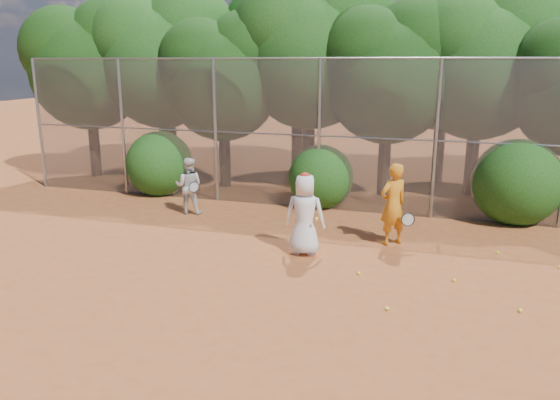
% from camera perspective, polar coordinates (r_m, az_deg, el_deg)
% --- Properties ---
extents(ground, '(80.00, 80.00, 0.00)m').
position_cam_1_polar(ground, '(9.32, 1.32, -10.73)').
color(ground, '#974A22').
rests_on(ground, ground).
extents(fence_back, '(20.05, 0.09, 4.03)m').
position_cam_1_polar(fence_back, '(14.45, 7.54, 6.73)').
color(fence_back, gray).
rests_on(fence_back, ground).
extents(tree_0, '(4.38, 3.81, 6.00)m').
position_cam_1_polar(tree_0, '(19.97, -19.29, 13.59)').
color(tree_0, black).
rests_on(tree_0, ground).
extents(tree_1, '(4.64, 4.03, 6.35)m').
position_cam_1_polar(tree_1, '(19.05, -12.14, 14.75)').
color(tree_1, black).
rests_on(tree_1, ground).
extents(tree_2, '(3.99, 3.47, 5.47)m').
position_cam_1_polar(tree_2, '(17.33, -5.80, 13.13)').
color(tree_2, black).
rests_on(tree_2, ground).
extents(tree_3, '(4.89, 4.26, 6.70)m').
position_cam_1_polar(tree_3, '(17.49, 3.38, 15.85)').
color(tree_3, black).
rests_on(tree_3, ground).
extents(tree_4, '(4.19, 3.64, 5.73)m').
position_cam_1_polar(tree_4, '(16.45, 11.50, 13.46)').
color(tree_4, black).
rests_on(tree_4, ground).
extents(tree_5, '(4.51, 3.92, 6.17)m').
position_cam_1_polar(tree_5, '(17.17, 20.43, 13.86)').
color(tree_5, black).
rests_on(tree_5, ground).
extents(tree_9, '(4.83, 4.20, 6.62)m').
position_cam_1_polar(tree_9, '(21.55, -11.49, 15.18)').
color(tree_9, black).
rests_on(tree_9, ground).
extents(tree_10, '(5.15, 4.48, 7.06)m').
position_cam_1_polar(tree_10, '(19.87, 2.09, 16.37)').
color(tree_10, black).
rests_on(tree_10, ground).
extents(tree_11, '(4.64, 4.03, 6.35)m').
position_cam_1_polar(tree_11, '(18.76, 17.10, 14.46)').
color(tree_11, black).
rests_on(tree_11, ground).
extents(bush_0, '(2.00, 2.00, 2.00)m').
position_cam_1_polar(bush_0, '(16.90, -12.48, 4.01)').
color(bush_0, '#154010').
rests_on(bush_0, ground).
extents(bush_1, '(1.80, 1.80, 1.80)m').
position_cam_1_polar(bush_1, '(15.11, 4.30, 2.71)').
color(bush_1, '#154010').
rests_on(bush_1, ground).
extents(bush_2, '(2.20, 2.20, 2.20)m').
position_cam_1_polar(bush_2, '(14.80, 23.53, 2.07)').
color(bush_2, '#154010').
rests_on(bush_2, ground).
extents(player_yellow, '(0.89, 0.77, 1.82)m').
position_cam_1_polar(player_yellow, '(12.14, 11.73, -0.45)').
color(player_yellow, orange).
rests_on(player_yellow, ground).
extents(player_teen, '(0.88, 0.61, 1.75)m').
position_cam_1_polar(player_teen, '(11.30, 2.60, -1.48)').
color(player_teen, silver).
rests_on(player_teen, ground).
extents(player_white, '(0.86, 0.73, 1.49)m').
position_cam_1_polar(player_white, '(14.55, -9.51, 1.47)').
color(player_white, silver).
rests_on(player_white, ground).
extents(ball_0, '(0.07, 0.07, 0.07)m').
position_cam_1_polar(ball_0, '(9.80, 23.81, -10.52)').
color(ball_0, yellow).
rests_on(ball_0, ground).
extents(ball_1, '(0.07, 0.07, 0.07)m').
position_cam_1_polar(ball_1, '(12.05, 27.21, -6.27)').
color(ball_1, yellow).
rests_on(ball_1, ground).
extents(ball_2, '(0.07, 0.07, 0.07)m').
position_cam_1_polar(ball_2, '(9.23, 11.11, -11.06)').
color(ball_2, yellow).
rests_on(ball_2, ground).
extents(ball_3, '(0.07, 0.07, 0.07)m').
position_cam_1_polar(ball_3, '(10.63, 17.74, -7.99)').
color(ball_3, yellow).
rests_on(ball_3, ground).
extents(ball_4, '(0.07, 0.07, 0.07)m').
position_cam_1_polar(ball_4, '(10.57, 8.23, -7.55)').
color(ball_4, yellow).
rests_on(ball_4, ground).
extents(ball_5, '(0.07, 0.07, 0.07)m').
position_cam_1_polar(ball_5, '(12.39, 21.78, -5.12)').
color(ball_5, yellow).
rests_on(ball_5, ground).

